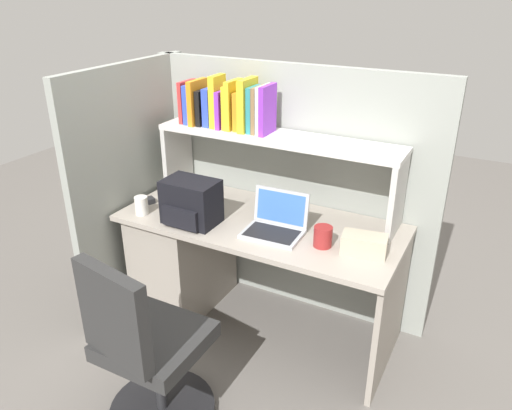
# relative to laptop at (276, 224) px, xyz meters

# --- Properties ---
(ground_plane) EXTENTS (8.00, 8.00, 0.00)m
(ground_plane) POSITION_rel_laptop_xyz_m (-0.14, 0.08, -0.78)
(ground_plane) COLOR slate
(desk) EXTENTS (1.60, 0.70, 0.73)m
(desk) POSITION_rel_laptop_xyz_m (-0.53, 0.08, -0.38)
(desk) COLOR #AAA093
(desk) RESTS_ON ground_plane
(cubicle_partition_rear) EXTENTS (1.84, 0.05, 1.55)m
(cubicle_partition_rear) POSITION_rel_laptop_xyz_m (-0.14, 0.46, -0.01)
(cubicle_partition_rear) COLOR #939991
(cubicle_partition_rear) RESTS_ON ground_plane
(cubicle_partition_left) EXTENTS (0.05, 1.06, 1.55)m
(cubicle_partition_left) POSITION_rel_laptop_xyz_m (-0.99, 0.03, -0.01)
(cubicle_partition_left) COLOR #939991
(cubicle_partition_left) RESTS_ON ground_plane
(overhead_hutch) EXTENTS (1.44, 0.28, 0.45)m
(overhead_hutch) POSITION_rel_laptop_xyz_m (-0.14, 0.28, 0.30)
(overhead_hutch) COLOR beige
(overhead_hutch) RESTS_ON desk
(reference_books_on_shelf) EXTENTS (0.58, 0.19, 0.30)m
(reference_books_on_shelf) POSITION_rel_laptop_xyz_m (-0.45, 0.28, 0.53)
(reference_books_on_shelf) COLOR red
(reference_books_on_shelf) RESTS_ON overhead_hutch
(laptop) EXTENTS (0.32, 0.26, 0.22)m
(laptop) POSITION_rel_laptop_xyz_m (0.00, 0.00, 0.00)
(laptop) COLOR #B7BABF
(laptop) RESTS_ON desk
(backpack) EXTENTS (0.30, 0.23, 0.25)m
(backpack) POSITION_rel_laptop_xyz_m (-0.47, -0.11, 0.07)
(backpack) COLOR black
(backpack) RESTS_ON desk
(computer_mouse) EXTENTS (0.10, 0.12, 0.03)m
(computer_mouse) POSITION_rel_laptop_xyz_m (-0.86, -0.03, -0.03)
(computer_mouse) COLOR #262628
(computer_mouse) RESTS_ON desk
(paper_cup) EXTENTS (0.08, 0.08, 0.11)m
(paper_cup) POSITION_rel_laptop_xyz_m (-0.79, -0.15, 0.00)
(paper_cup) COLOR white
(paper_cup) RESTS_ON desk
(tissue_box) EXTENTS (0.24, 0.15, 0.10)m
(tissue_box) POSITION_rel_laptop_xyz_m (0.48, 0.01, -0.00)
(tissue_box) COLOR #BFB299
(tissue_box) RESTS_ON desk
(snack_canister) EXTENTS (0.10, 0.10, 0.11)m
(snack_canister) POSITION_rel_laptop_xyz_m (0.28, -0.02, 0.00)
(snack_canister) COLOR maroon
(snack_canister) RESTS_ON desk
(office_chair) EXTENTS (0.52, 0.52, 0.93)m
(office_chair) POSITION_rel_laptop_xyz_m (-0.26, -0.80, -0.39)
(office_chair) COLOR black
(office_chair) RESTS_ON ground_plane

